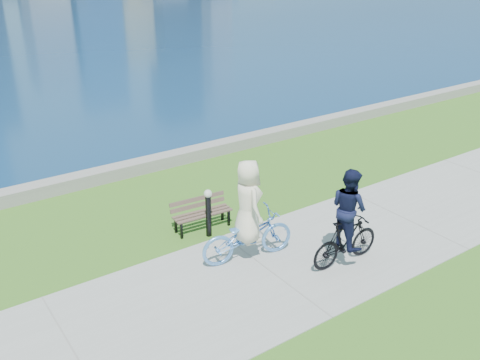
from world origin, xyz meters
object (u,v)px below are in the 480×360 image
object	(u,v)px
bollard_lamp	(208,210)
cyclist_woman	(248,224)
cyclist_man	(347,225)
park_bench	(201,211)

from	to	relation	value
bollard_lamp	cyclist_woman	distance (m)	1.30
cyclist_man	bollard_lamp	bearing A→B (deg)	35.32
cyclist_woman	cyclist_man	distance (m)	1.98
park_bench	bollard_lamp	world-z (taller)	bollard_lamp
cyclist_woman	cyclist_man	bearing A→B (deg)	-119.44
park_bench	cyclist_man	distance (m)	3.41
park_bench	cyclist_man	xyz separation A→B (m)	(1.62, -2.96, 0.46)
bollard_lamp	cyclist_man	bearing A→B (deg)	-56.70
park_bench	cyclist_woman	distance (m)	1.74
bollard_lamp	cyclist_woman	world-z (taller)	cyclist_woman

